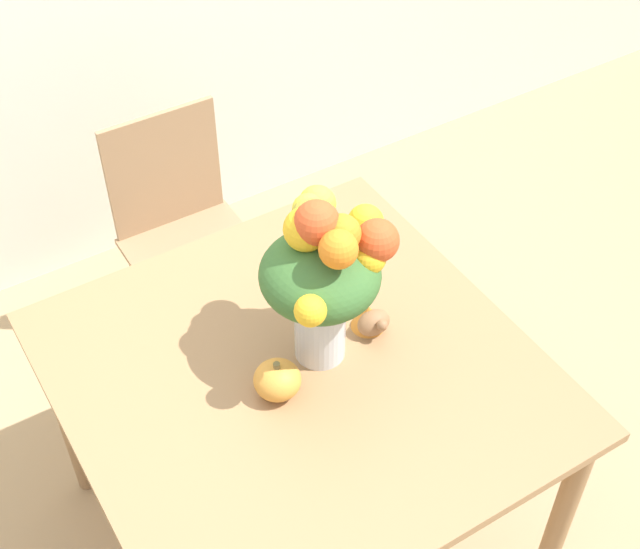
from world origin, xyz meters
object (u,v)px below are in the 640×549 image
object	(u,v)px
flower_vase	(324,271)
turkey_figurine	(371,319)
dining_chair_near_window	(187,239)
pumpkin	(277,380)

from	to	relation	value
flower_vase	turkey_figurine	world-z (taller)	flower_vase
flower_vase	dining_chair_near_window	xyz separation A→B (m)	(0.00, 0.89, -0.58)
flower_vase	dining_chair_near_window	bearing A→B (deg)	89.90
dining_chair_near_window	flower_vase	bearing A→B (deg)	-89.81
pumpkin	dining_chair_near_window	xyz separation A→B (m)	(0.17, 0.95, -0.35)
pumpkin	dining_chair_near_window	distance (m)	1.02
pumpkin	dining_chair_near_window	world-z (taller)	dining_chair_near_window
turkey_figurine	dining_chair_near_window	distance (m)	0.96
flower_vase	pumpkin	xyz separation A→B (m)	(-0.17, -0.06, -0.23)
turkey_figurine	dining_chair_near_window	bearing A→B (deg)	98.97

